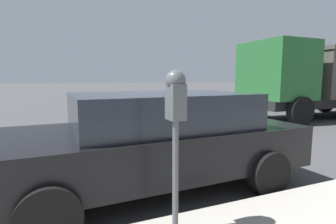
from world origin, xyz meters
name	(u,v)px	position (x,y,z in m)	size (l,w,h in m)	color
ground_plane	(152,163)	(0.00, 0.00, 0.00)	(220.00, 220.00, 0.00)	#424244
parking_meter	(176,110)	(-2.52, 0.62, 1.35)	(0.21, 0.19, 1.61)	#4C5156
car_black	(154,138)	(-1.10, 0.34, 0.77)	(2.25, 4.63, 1.44)	black
dump_truck	(318,78)	(3.09, -8.50, 1.68)	(2.75, 6.60, 3.05)	black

